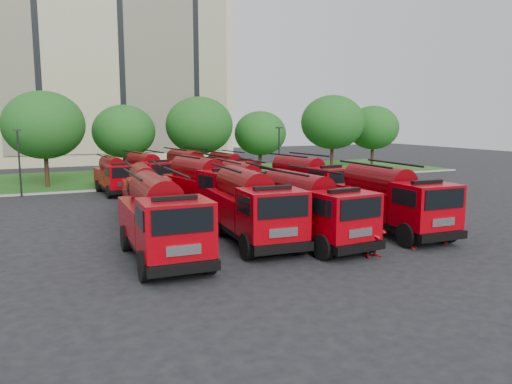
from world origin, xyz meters
The scene contains 30 objects.
ground centered at (0.00, 0.00, 0.00)m, with size 140.00×140.00×0.00m, color black.
lawn centered at (0.00, 26.00, 0.06)m, with size 70.00×16.00×0.12m, color #235316.
curb centered at (0.00, 17.90, 0.07)m, with size 70.00×0.30×0.14m, color gray.
apartment_building centered at (2.00, 47.94, 12.50)m, with size 30.00×14.18×25.00m.
tree_2 centered at (-8.00, 21.50, 5.35)m, with size 6.72×6.72×8.22m.
tree_3 centered at (-1.00, 24.00, 4.68)m, with size 5.88×5.88×7.19m.
tree_4 centered at (6.00, 22.50, 5.22)m, with size 6.55×6.55×8.01m.
tree_5 centered at (13.00, 23.50, 4.35)m, with size 5.46×5.46×6.68m.
tree_6 centered at (21.00, 22.00, 5.49)m, with size 6.89×6.89×8.42m.
tree_7 centered at (28.00, 24.00, 4.82)m, with size 6.05×6.05×7.39m.
lamp_post_0 centered at (-10.00, 17.20, 2.90)m, with size 0.60×0.25×5.11m.
lamp_post_1 centered at (12.00, 17.20, 2.90)m, with size 0.60×0.25×5.11m.
fire_truck_0 centered at (-4.42, -3.90, 1.74)m, with size 3.02×7.71×3.47m.
fire_truck_1 centered at (0.21, -2.93, 1.74)m, with size 3.21×7.77×3.46m.
fire_truck_2 centered at (2.69, -4.23, 1.67)m, with size 3.09×7.46×3.32m.
fire_truck_3 centered at (7.62, -4.09, 1.73)m, with size 3.00×7.67×3.45m.
fire_truck_4 centered at (-3.04, 5.69, 1.54)m, with size 3.04×6.95×3.07m.
fire_truck_5 centered at (0.49, 4.66, 1.78)m, with size 3.76×8.06×3.53m.
fire_truck_6 centered at (3.32, 4.92, 1.55)m, with size 2.57×6.80×3.08m.
fire_truck_7 centered at (7.97, 5.06, 1.67)m, with size 3.42×7.54×3.31m.
fire_truck_8 centered at (-3.19, 16.05, 1.46)m, with size 2.69×6.50×2.90m.
fire_truck_9 centered at (-0.86, 14.73, 1.62)m, with size 3.44×7.33×3.21m.
fire_truck_10 centered at (2.69, 14.73, 1.69)m, with size 3.53×7.64×3.35m.
fire_truck_11 centered at (6.27, 15.16, 1.50)m, with size 3.07×6.77×2.98m.
firefighter_0 centered at (6.51, -7.06, 0.00)m, with size 0.64×0.47×1.75m, color #AA0D0D.
firefighter_1 centered at (4.01, -7.49, 0.00)m, with size 0.97×0.53×1.98m, color #AA0D0D.
firefighter_2 centered at (8.43, -6.95, 0.00)m, with size 0.89×0.50×1.51m, color #AA0D0D.
firefighter_3 centered at (7.24, -3.08, 0.00)m, with size 1.22×0.63×1.89m, color black.
firefighter_4 centered at (-0.11, 1.69, 0.00)m, with size 0.89×0.58×1.83m, color #AA0D0D.
firefighter_5 centered at (9.32, 5.92, 0.00)m, with size 1.46×0.63×1.57m, color #AA0D0D.
Camera 1 is at (-9.36, -24.29, 5.94)m, focal length 35.00 mm.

